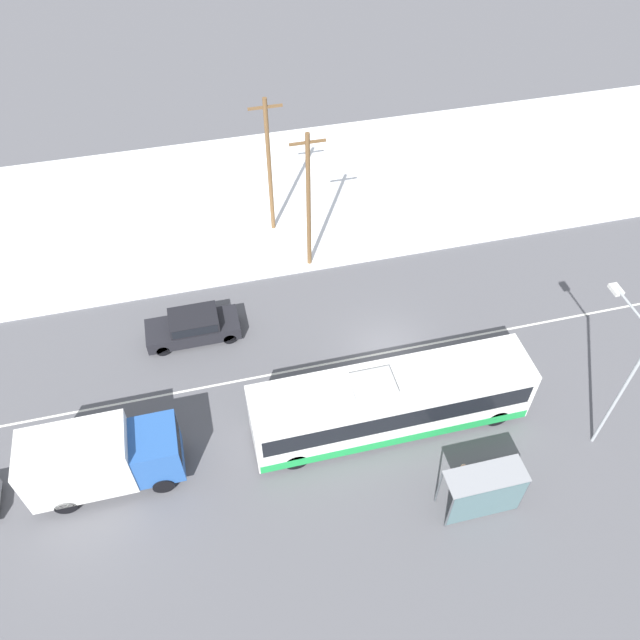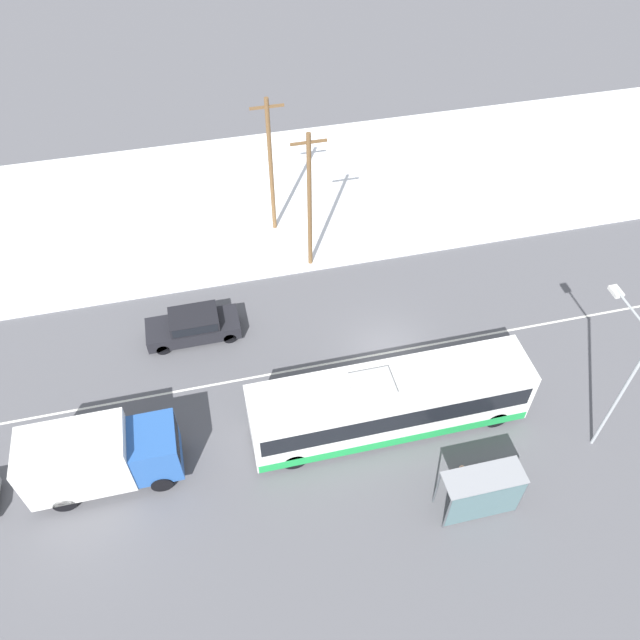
{
  "view_description": "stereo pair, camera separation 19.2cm",
  "coord_description": "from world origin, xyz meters",
  "px_view_note": "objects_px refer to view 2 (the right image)",
  "views": [
    {
      "loc": [
        -7.94,
        -18.37,
        23.87
      ],
      "look_at": [
        -3.05,
        1.66,
        1.4
      ],
      "focal_mm": 35.0,
      "sensor_mm": 36.0,
      "label": 1
    },
    {
      "loc": [
        -7.75,
        -18.41,
        23.87
      ],
      "look_at": [
        -3.05,
        1.66,
        1.4
      ],
      "focal_mm": 35.0,
      "sensor_mm": 36.0,
      "label": 2
    }
  ],
  "objects_px": {
    "bus_shelter": "(484,493)",
    "utility_pole_roadside": "(310,202)",
    "pedestrian_at_stop": "(460,475)",
    "streetlamp": "(621,368)",
    "box_truck": "(98,457)",
    "sedan_car": "(194,325)",
    "utility_pole_snowlot": "(271,166)",
    "city_bus": "(390,403)"
  },
  "relations": [
    {
      "from": "bus_shelter",
      "to": "utility_pole_roadside",
      "type": "distance_m",
      "value": 16.62
    },
    {
      "from": "pedestrian_at_stop",
      "to": "streetlamp",
      "type": "relative_size",
      "value": 0.23
    },
    {
      "from": "streetlamp",
      "to": "utility_pole_roadside",
      "type": "distance_m",
      "value": 16.62
    },
    {
      "from": "utility_pole_roadside",
      "to": "streetlamp",
      "type": "bearing_deg",
      "value": -54.99
    },
    {
      "from": "box_truck",
      "to": "sedan_car",
      "type": "distance_m",
      "value": 8.43
    },
    {
      "from": "pedestrian_at_stop",
      "to": "utility_pole_snowlot",
      "type": "height_order",
      "value": "utility_pole_snowlot"
    },
    {
      "from": "utility_pole_roadside",
      "to": "pedestrian_at_stop",
      "type": "bearing_deg",
      "value": -78.93
    },
    {
      "from": "bus_shelter",
      "to": "utility_pole_snowlot",
      "type": "bearing_deg",
      "value": 103.42
    },
    {
      "from": "sedan_car",
      "to": "pedestrian_at_stop",
      "type": "height_order",
      "value": "pedestrian_at_stop"
    },
    {
      "from": "sedan_car",
      "to": "bus_shelter",
      "type": "relative_size",
      "value": 1.45
    },
    {
      "from": "pedestrian_at_stop",
      "to": "streetlamp",
      "type": "height_order",
      "value": "streetlamp"
    },
    {
      "from": "pedestrian_at_stop",
      "to": "city_bus",
      "type": "bearing_deg",
      "value": 117.34
    },
    {
      "from": "utility_pole_roadside",
      "to": "box_truck",
      "type": "bearing_deg",
      "value": -135.27
    },
    {
      "from": "box_truck",
      "to": "utility_pole_snowlot",
      "type": "xyz_separation_m",
      "value": [
        9.82,
        14.67,
        2.65
      ]
    },
    {
      "from": "city_bus",
      "to": "utility_pole_roadside",
      "type": "bearing_deg",
      "value": 95.23
    },
    {
      "from": "box_truck",
      "to": "sedan_car",
      "type": "height_order",
      "value": "box_truck"
    },
    {
      "from": "box_truck",
      "to": "bus_shelter",
      "type": "xyz_separation_m",
      "value": [
        14.51,
        -4.96,
        -0.05
      ]
    },
    {
      "from": "streetlamp",
      "to": "utility_pole_snowlot",
      "type": "distance_m",
      "value": 20.35
    },
    {
      "from": "streetlamp",
      "to": "utility_pole_snowlot",
      "type": "height_order",
      "value": "utility_pole_snowlot"
    },
    {
      "from": "streetlamp",
      "to": "city_bus",
      "type": "bearing_deg",
      "value": 164.28
    },
    {
      "from": "utility_pole_snowlot",
      "to": "streetlamp",
      "type": "bearing_deg",
      "value": -57.54
    },
    {
      "from": "city_bus",
      "to": "box_truck",
      "type": "distance_m",
      "value": 12.24
    },
    {
      "from": "box_truck",
      "to": "utility_pole_roadside",
      "type": "bearing_deg",
      "value": 44.73
    },
    {
      "from": "city_bus",
      "to": "utility_pole_snowlot",
      "type": "bearing_deg",
      "value": 99.29
    },
    {
      "from": "bus_shelter",
      "to": "utility_pole_snowlot",
      "type": "height_order",
      "value": "utility_pole_snowlot"
    },
    {
      "from": "pedestrian_at_stop",
      "to": "utility_pole_roadside",
      "type": "xyz_separation_m",
      "value": [
        -2.91,
        14.85,
        3.29
      ]
    },
    {
      "from": "city_bus",
      "to": "utility_pole_roadside",
      "type": "height_order",
      "value": "utility_pole_roadside"
    },
    {
      "from": "bus_shelter",
      "to": "streetlamp",
      "type": "height_order",
      "value": "streetlamp"
    },
    {
      "from": "box_truck",
      "to": "pedestrian_at_stop",
      "type": "distance_m",
      "value": 14.62
    },
    {
      "from": "sedan_car",
      "to": "bus_shelter",
      "type": "xyz_separation_m",
      "value": [
        10.15,
        -12.12,
        0.85
      ]
    },
    {
      "from": "streetlamp",
      "to": "box_truck",
      "type": "bearing_deg",
      "value": 173.13
    },
    {
      "from": "pedestrian_at_stop",
      "to": "utility_pole_snowlot",
      "type": "bearing_deg",
      "value": 103.13
    },
    {
      "from": "city_bus",
      "to": "bus_shelter",
      "type": "xyz_separation_m",
      "value": [
        2.27,
        -4.86,
        0.04
      ]
    },
    {
      "from": "city_bus",
      "to": "box_truck",
      "type": "xyz_separation_m",
      "value": [
        -12.24,
        0.11,
        0.09
      ]
    },
    {
      "from": "sedan_car",
      "to": "streetlamp",
      "type": "xyz_separation_m",
      "value": [
        16.38,
        -9.66,
        3.75
      ]
    },
    {
      "from": "box_truck",
      "to": "sedan_car",
      "type": "bearing_deg",
      "value": 58.64
    },
    {
      "from": "city_bus",
      "to": "streetlamp",
      "type": "bearing_deg",
      "value": -15.72
    },
    {
      "from": "utility_pole_snowlot",
      "to": "box_truck",
      "type": "bearing_deg",
      "value": -123.8
    },
    {
      "from": "sedan_car",
      "to": "utility_pole_roadside",
      "type": "xyz_separation_m",
      "value": [
        6.85,
        3.95,
        3.49
      ]
    },
    {
      "from": "box_truck",
      "to": "streetlamp",
      "type": "bearing_deg",
      "value": -6.87
    },
    {
      "from": "sedan_car",
      "to": "utility_pole_roadside",
      "type": "relative_size",
      "value": 0.56
    },
    {
      "from": "sedan_car",
      "to": "utility_pole_snowlot",
      "type": "height_order",
      "value": "utility_pole_snowlot"
    }
  ]
}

